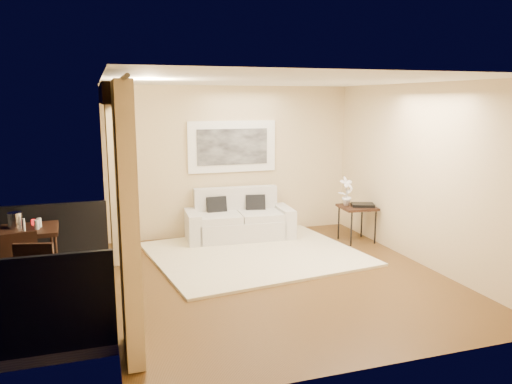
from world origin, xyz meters
TOP-DOWN VIEW (x-y plane):
  - floor at (0.00, 0.00)m, footprint 5.00×5.00m
  - room_shell at (-2.13, 0.00)m, footprint 5.00×6.40m
  - balcony at (-3.31, 0.00)m, footprint 1.81×2.60m
  - curtains at (-2.11, 0.00)m, footprint 0.16×4.80m
  - artwork at (0.00, 2.46)m, footprint 1.62×0.07m
  - rug at (-0.01, 1.10)m, footprint 3.46×3.11m
  - sofa at (0.00, 2.09)m, footprint 1.91×0.91m
  - side_table at (1.93, 1.30)m, footprint 0.62×0.62m
  - tray at (2.01, 1.26)m, footprint 0.46×0.40m
  - orchid at (1.77, 1.42)m, footprint 0.30×0.23m
  - bistro_table at (-3.23, 0.57)m, footprint 0.74×0.74m
  - balcony_chair_far at (-3.28, -0.06)m, footprint 0.50×0.50m
  - balcony_chair_near at (-3.07, -0.74)m, footprint 0.50×0.51m
  - ice_bucket at (-3.39, 0.65)m, footprint 0.18×0.18m
  - candle at (-3.19, 0.75)m, footprint 0.06×0.06m
  - vase at (-3.25, 0.36)m, footprint 0.04×0.04m
  - glass_a at (-3.12, 0.49)m, footprint 0.06×0.06m
  - glass_b at (-3.10, 0.59)m, footprint 0.06×0.06m

SIDE VIEW (x-z plane):
  - floor at x=0.00m, z-range 0.00..0.00m
  - rug at x=-0.01m, z-range 0.00..0.04m
  - balcony at x=-3.31m, z-range -0.41..0.76m
  - sofa at x=0.00m, z-range -0.13..0.77m
  - balcony_chair_near at x=-3.07m, z-range 0.08..1.04m
  - balcony_chair_far at x=-3.28m, z-range 0.08..1.04m
  - side_table at x=1.93m, z-range 0.26..0.89m
  - tray at x=2.01m, z-range 0.63..0.68m
  - bistro_table at x=-3.23m, z-range 0.34..1.17m
  - candle at x=-3.19m, z-range 0.83..0.90m
  - orchid at x=1.77m, z-range 0.63..1.14m
  - glass_a at x=-3.12m, z-range 0.83..0.95m
  - glass_b at x=-3.10m, z-range 0.83..0.95m
  - vase at x=-3.25m, z-range 0.83..1.01m
  - ice_bucket at x=-3.39m, z-range 0.83..1.03m
  - curtains at x=-2.11m, z-range 0.02..2.66m
  - artwork at x=0.00m, z-range 1.16..2.08m
  - room_shell at x=-2.13m, z-range 0.02..5.02m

